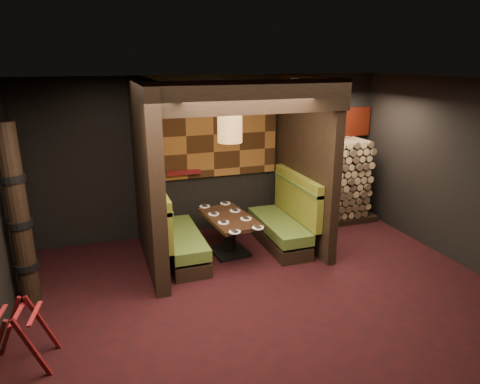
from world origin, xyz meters
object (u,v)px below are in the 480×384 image
Objects in this scene: luggage_rack at (20,335)px; pendant_lamp at (230,128)px; dining_table at (230,230)px; booth_bench_left at (176,236)px; totem_column at (19,217)px; firewood_stack at (333,182)px; booth_bench_right at (284,222)px.

pendant_lamp is at bearing 32.44° from luggage_rack.
pendant_lamp reaches higher than dining_table.
booth_bench_left is 0.67× the size of totem_column.
totem_column is at bearing -165.25° from booth_bench_left.
totem_column reaches higher than firewood_stack.
booth_bench_left is at bearing -167.83° from firewood_stack.
booth_bench_left is 1.66× the size of pendant_lamp.
pendant_lamp is 1.31× the size of luggage_rack.
totem_column is at bearing -172.14° from booth_bench_right.
booth_bench_left is 0.92× the size of firewood_stack.
booth_bench_right is 1.99m from pendant_lamp.
dining_table is at bearing 33.14° from luggage_rack.
luggage_rack is 5.90m from firewood_stack.
firewood_stack is (1.35, 0.70, 0.42)m from booth_bench_right.
totem_column is (-2.09, -0.55, 0.79)m from booth_bench_left.
booth_bench_left reaches higher than dining_table.
booth_bench_left reaches higher than luggage_rack.
firewood_stack is (5.33, 1.25, -0.37)m from totem_column.
luggage_rack is (-2.01, -1.95, -0.03)m from booth_bench_left.
booth_bench_left is 1.00× the size of booth_bench_right.
dining_table is 3.10m from totem_column.
booth_bench_left is 1.89m from booth_bench_right.
booth_bench_left is at bearing 44.12° from luggage_rack.
luggage_rack reaches higher than dining_table.
firewood_stack reaches higher than booth_bench_left.
totem_column is 1.39× the size of firewood_stack.
luggage_rack is (-3.90, -1.95, -0.03)m from booth_bench_right.
luggage_rack is (-2.89, -1.89, -0.05)m from dining_table.
booth_bench_left is 0.88m from dining_table.
pendant_lamp is (-1.01, -0.11, 1.71)m from booth_bench_right.
booth_bench_right reaches higher than luggage_rack.
firewood_stack reaches higher than dining_table.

